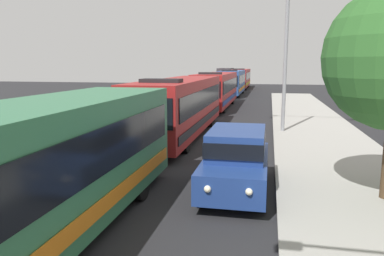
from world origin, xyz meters
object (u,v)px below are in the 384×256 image
bus_middle (216,89)px  box_truck_oncoming (225,76)px  white_suv (236,158)px  bus_fourth_in_line (232,82)px  bus_rear (240,78)px  streetlamp_mid (286,38)px  bus_lead (43,167)px  bus_second_in_line (181,105)px

bus_middle → box_truck_oncoming: bearing=95.5°
bus_middle → white_suv: bearing=-80.4°
bus_fourth_in_line → white_suv: 36.11m
bus_rear → box_truck_oncoming: 7.63m
bus_rear → streetlamp_mid: size_ratio=1.48×
bus_lead → white_suv: bus_lead is taller
bus_second_in_line → white_suv: bearing=-65.9°
bus_lead → bus_middle: bearing=90.0°
bus_lead → bus_rear: bearing=90.0°
bus_fourth_in_line → bus_second_in_line: bearing=-90.0°
bus_lead → bus_fourth_in_line: same height
white_suv → bus_fourth_in_line: bearing=95.9°
bus_fourth_in_line → white_suv: size_ratio=2.50×
bus_second_in_line → bus_middle: 13.58m
bus_rear → box_truck_oncoming: size_ratio=1.47×
bus_middle → streetlamp_mid: streetlamp_mid is taller
streetlamp_mid → bus_middle: bearing=114.8°
bus_fourth_in_line → streetlamp_mid: 26.57m
white_suv → streetlamp_mid: streetlamp_mid is taller
bus_second_in_line → bus_middle: (-0.00, 13.58, -0.00)m
bus_middle → bus_fourth_in_line: size_ratio=1.07×
streetlamp_mid → box_truck_oncoming: bearing=100.7°
bus_rear → bus_fourth_in_line: bearing=-90.0°
bus_fourth_in_line → bus_middle: bearing=-90.0°
white_suv → bus_middle: bearing=99.6°
bus_middle → box_truck_oncoming: 34.28m
bus_rear → white_suv: size_ratio=2.73×
bus_lead → bus_rear: 53.26m
box_truck_oncoming → bus_second_in_line: bearing=-86.0°
bus_fourth_in_line → white_suv: bus_fourth_in_line is taller
bus_fourth_in_line → bus_rear: (0.00, 13.18, 0.00)m
box_truck_oncoming → white_suv: bearing=-82.9°
white_suv → streetlamp_mid: (1.70, 10.13, 4.21)m
bus_fourth_in_line → streetlamp_mid: bearing=-78.2°
bus_middle → streetlamp_mid: size_ratio=1.45×
box_truck_oncoming → bus_rear: bearing=-64.3°
bus_rear → white_suv: 49.23m
bus_lead → bus_fourth_in_line: size_ratio=0.93×
bus_middle → white_suv: 22.16m
bus_second_in_line → bus_lead: bearing=-90.0°
bus_lead → bus_rear: (0.00, 53.26, 0.00)m
bus_middle → bus_fourth_in_line: 14.07m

